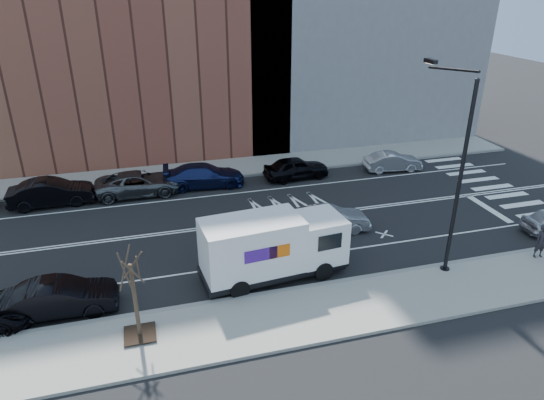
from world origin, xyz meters
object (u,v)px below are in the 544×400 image
driving_sedan (330,220)px  pedestrian (542,241)px  fedex_van (272,246)px  far_parked_b (51,193)px

driving_sedan → pedestrian: size_ratio=2.47×
fedex_van → far_parked_b: bearing=128.7°
fedex_van → pedestrian: size_ratio=3.96×
far_parked_b → pedestrian: size_ratio=2.85×
fedex_van → driving_sedan: 5.47m
pedestrian → fedex_van: bearing=177.8°
far_parked_b → driving_sedan: 16.90m
fedex_van → pedestrian: fedex_van is taller
fedex_van → far_parked_b: 15.59m
fedex_van → driving_sedan: fedex_van is taller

